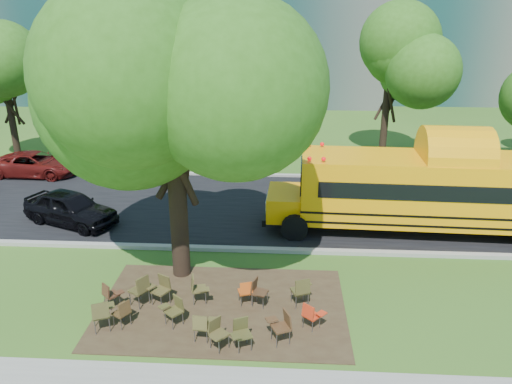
# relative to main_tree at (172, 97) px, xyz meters

# --- Properties ---
(ground) EXTENTS (160.00, 160.00, 0.00)m
(ground) POSITION_rel_main_tree_xyz_m (0.53, -1.31, -5.69)
(ground) COLOR #2E561B
(ground) RESTS_ON ground
(dirt_patch) EXTENTS (7.00, 4.50, 0.03)m
(dirt_patch) POSITION_rel_main_tree_xyz_m (1.53, -1.81, -5.68)
(dirt_patch) COLOR #382819
(dirt_patch) RESTS_ON ground
(asphalt_road) EXTENTS (80.00, 8.00, 0.04)m
(asphalt_road) POSITION_rel_main_tree_xyz_m (0.53, 5.69, -5.67)
(asphalt_road) COLOR black
(asphalt_road) RESTS_ON ground
(kerb_near) EXTENTS (80.00, 0.25, 0.14)m
(kerb_near) POSITION_rel_main_tree_xyz_m (0.53, 1.69, -5.62)
(kerb_near) COLOR gray
(kerb_near) RESTS_ON ground
(kerb_far) EXTENTS (80.00, 0.25, 0.14)m
(kerb_far) POSITION_rel_main_tree_xyz_m (0.53, 9.79, -5.62)
(kerb_far) COLOR gray
(kerb_far) RESTS_ON ground
(bg_tree_0) EXTENTS (5.20, 5.20, 7.18)m
(bg_tree_0) POSITION_rel_main_tree_xyz_m (-11.47, 11.69, -1.12)
(bg_tree_0) COLOR black
(bg_tree_0) RESTS_ON ground
(bg_tree_2) EXTENTS (4.80, 4.80, 6.62)m
(bg_tree_2) POSITION_rel_main_tree_xyz_m (-4.47, 14.69, -1.48)
(bg_tree_2) COLOR black
(bg_tree_2) RESTS_ON ground
(bg_tree_3) EXTENTS (5.60, 5.60, 7.84)m
(bg_tree_3) POSITION_rel_main_tree_xyz_m (8.53, 12.69, -0.66)
(bg_tree_3) COLOR black
(bg_tree_3) RESTS_ON ground
(main_tree) EXTENTS (7.20, 7.20, 9.30)m
(main_tree) POSITION_rel_main_tree_xyz_m (0.00, 0.00, 0.00)
(main_tree) COLOR black
(main_tree) RESTS_ON ground
(school_bus) EXTENTS (12.19, 3.16, 2.96)m
(school_bus) POSITION_rel_main_tree_xyz_m (9.18, 3.68, -3.98)
(school_bus) COLOR #F69E07
(school_bus) RESTS_ON ground
(chair_0) EXTENTS (0.64, 0.74, 0.94)m
(chair_0) POSITION_rel_main_tree_xyz_m (-1.49, -3.09, -5.11)
(chair_0) COLOR #46411E
(chair_0) RESTS_ON ground
(chair_1) EXTENTS (0.68, 0.54, 0.79)m
(chair_1) POSITION_rel_main_tree_xyz_m (-1.63, -2.02, -5.20)
(chair_1) COLOR #4A2A1A
(chair_1) RESTS_ON ground
(chair_2) EXTENTS (0.54, 0.68, 0.80)m
(chair_2) POSITION_rel_main_tree_xyz_m (-1.00, -2.86, -5.20)
(chair_2) COLOR #49331A
(chair_2) RESTS_ON ground
(chair_3) EXTENTS (0.73, 0.58, 0.85)m
(chair_3) POSITION_rel_main_tree_xyz_m (0.35, -2.68, -5.17)
(chair_3) COLOR #47431F
(chair_3) RESTS_ON ground
(chair_4) EXTENTS (0.57, 0.49, 0.83)m
(chair_4) POSITION_rel_main_tree_xyz_m (1.21, -3.36, -5.18)
(chair_4) COLOR #4F4722
(chair_4) RESTS_ON ground
(chair_5) EXTENTS (0.57, 0.66, 0.84)m
(chair_5) POSITION_rel_main_tree_xyz_m (2.23, -3.57, -5.17)
(chair_5) COLOR #43401D
(chair_5) RESTS_ON ground
(chair_6) EXTENTS (0.71, 0.61, 0.90)m
(chair_6) POSITION_rel_main_tree_xyz_m (3.25, -3.26, -5.13)
(chair_6) COLOR #4B301A
(chair_6) RESTS_ON ground
(chair_7) EXTENTS (0.69, 0.54, 0.80)m
(chair_7) POSITION_rel_main_tree_xyz_m (4.01, -2.72, -5.20)
(chair_7) COLOR red
(chair_7) RESTS_ON ground
(chair_8) EXTENTS (0.65, 0.82, 0.98)m
(chair_8) POSITION_rel_main_tree_xyz_m (-0.79, -1.85, -5.09)
(chair_8) COLOR #463F1E
(chair_8) RESTS_ON ground
(chair_9) EXTENTS (0.76, 0.60, 0.91)m
(chair_9) POSITION_rel_main_tree_xyz_m (-0.24, -1.73, -5.13)
(chair_9) COLOR #4B4320
(chair_9) RESTS_ON ground
(chair_10) EXTENTS (0.62, 0.59, 0.88)m
(chair_10) POSITION_rel_main_tree_xyz_m (0.79, -1.63, -5.15)
(chair_10) COLOR brown
(chair_10) RESTS_ON ground
(chair_11) EXTENTS (0.54, 0.59, 0.80)m
(chair_11) POSITION_rel_main_tree_xyz_m (2.21, -1.63, -5.20)
(chair_11) COLOR #C94F15
(chair_11) RESTS_ON ground
(chair_12) EXTENTS (0.53, 0.67, 0.85)m
(chair_12) POSITION_rel_main_tree_xyz_m (2.54, -1.66, -5.17)
(chair_12) COLOR #422917
(chair_12) RESTS_ON ground
(chair_13) EXTENTS (0.65, 0.73, 0.95)m
(chair_13) POSITION_rel_main_tree_xyz_m (3.78, -1.62, -5.10)
(chair_13) COLOR #443F1D
(chair_13) RESTS_ON ground
(chair_14) EXTENTS (0.57, 0.72, 0.84)m
(chair_14) POSITION_rel_main_tree_xyz_m (1.63, -3.63, -5.17)
(chair_14) COLOR #4A4120
(chair_14) RESTS_ON ground
(black_car) EXTENTS (4.22, 2.95, 1.33)m
(black_car) POSITION_rel_main_tree_xyz_m (-5.12, 3.64, -5.02)
(black_car) COLOR black
(black_car) RESTS_ON ground
(bg_car_red) EXTENTS (4.39, 2.15, 1.20)m
(bg_car_red) POSITION_rel_main_tree_xyz_m (-9.28, 9.28, -5.09)
(bg_car_red) COLOR #500F0D
(bg_car_red) RESTS_ON ground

